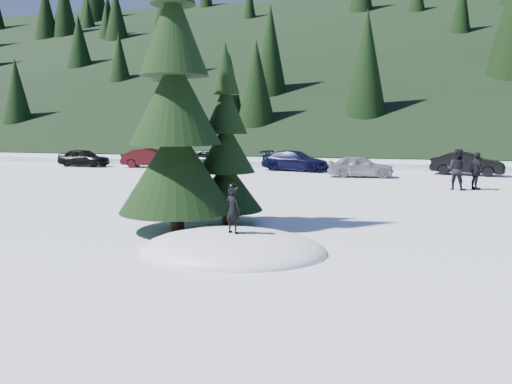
% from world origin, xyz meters
% --- Properties ---
extents(ground, '(200.00, 200.00, 0.00)m').
position_xyz_m(ground, '(0.00, 0.00, 0.00)').
color(ground, white).
rests_on(ground, ground).
extents(snow_mound, '(4.48, 3.52, 0.96)m').
position_xyz_m(snow_mound, '(0.00, 0.00, 0.00)').
color(snow_mound, white).
rests_on(snow_mound, ground).
extents(forest_hillside, '(200.00, 60.00, 25.00)m').
position_xyz_m(forest_hillside, '(0.00, 54.00, 12.50)').
color(forest_hillside, black).
rests_on(forest_hillside, ground).
extents(spruce_tall, '(3.20, 3.20, 8.60)m').
position_xyz_m(spruce_tall, '(-2.20, 1.80, 3.32)').
color(spruce_tall, black).
rests_on(spruce_tall, ground).
extents(spruce_short, '(2.20, 2.20, 5.37)m').
position_xyz_m(spruce_short, '(-1.20, 3.20, 2.10)').
color(spruce_short, black).
rests_on(spruce_short, ground).
extents(child_skier, '(0.47, 0.39, 1.09)m').
position_xyz_m(child_skier, '(0.07, -0.20, 1.03)').
color(child_skier, black).
rests_on(child_skier, snow_mound).
extents(adult_0, '(1.13, 1.04, 1.88)m').
position_xyz_m(adult_0, '(6.57, 13.21, 0.94)').
color(adult_0, black).
rests_on(adult_0, ground).
extents(adult_1, '(0.77, 1.10, 1.73)m').
position_xyz_m(adult_1, '(7.44, 13.45, 0.87)').
color(adult_1, black).
rests_on(adult_1, ground).
extents(car_0, '(3.72, 1.61, 1.25)m').
position_xyz_m(car_0, '(-17.35, 20.12, 0.62)').
color(car_0, black).
rests_on(car_0, ground).
extents(car_1, '(4.15, 2.01, 1.31)m').
position_xyz_m(car_1, '(-12.40, 20.67, 0.65)').
color(car_1, '#32090B').
rests_on(car_1, ground).
extents(car_2, '(5.02, 3.03, 1.30)m').
position_xyz_m(car_2, '(-7.53, 19.78, 0.65)').
color(car_2, '#414448').
rests_on(car_2, ground).
extents(car_3, '(4.77, 2.84, 1.29)m').
position_xyz_m(car_3, '(-2.22, 20.64, 0.65)').
color(car_3, black).
rests_on(car_3, ground).
extents(car_4, '(3.80, 1.83, 1.25)m').
position_xyz_m(car_4, '(2.03, 17.72, 0.63)').
color(car_4, gray).
rests_on(car_4, ground).
extents(car_5, '(4.28, 2.31, 1.34)m').
position_xyz_m(car_5, '(8.08, 20.53, 0.67)').
color(car_5, black).
rests_on(car_5, ground).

